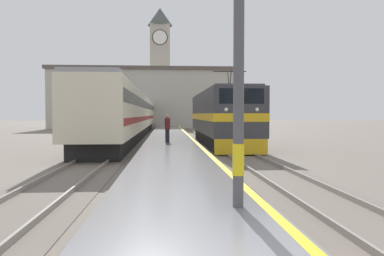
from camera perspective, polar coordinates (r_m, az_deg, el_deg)
ground_plane at (r=33.62m, az=-3.42°, el=-1.59°), size 200.00×200.00×0.00m
platform at (r=28.62m, az=-3.31°, el=-1.82°), size 3.37×140.00×0.42m
rail_track_near at (r=28.89m, az=3.69°, el=-2.14°), size 2.84×140.00×0.16m
rail_track_far at (r=28.81m, az=-10.56°, el=-2.18°), size 2.83×140.00×0.16m
locomotive_train at (r=26.52m, az=4.37°, el=1.65°), size 2.92×14.89×4.80m
passenger_train at (r=37.93m, az=-9.00°, el=2.17°), size 2.92×43.64×4.15m
catenary_mast at (r=7.37m, az=8.55°, el=17.42°), size 2.81×0.22×7.15m
person_on_platform at (r=23.33m, az=-3.78°, el=0.04°), size 0.34×0.34×1.72m
clock_tower at (r=72.10m, az=-4.88°, el=9.82°), size 4.59×4.59×22.20m
station_building at (r=59.58m, az=-7.14°, el=4.48°), size 28.74×9.16×9.23m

